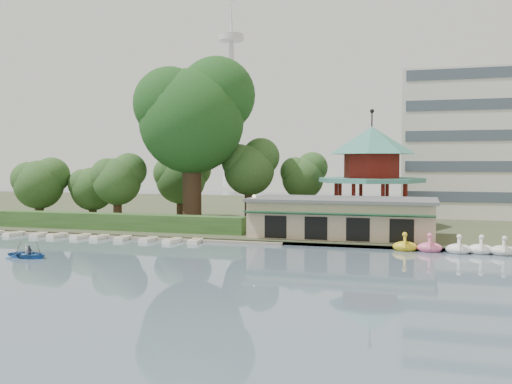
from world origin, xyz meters
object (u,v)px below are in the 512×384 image
at_px(pavilion, 371,166).
at_px(rowboat_with_passengers, 28,251).
at_px(dock, 126,237).
at_px(big_tree, 194,113).
at_px(boathouse, 342,217).

bearing_deg(pavilion, rowboat_with_passengers, -132.40).
bearing_deg(rowboat_with_passengers, dock, 82.93).
distance_m(pavilion, big_tree, 22.12).
height_order(pavilion, rowboat_with_passengers, pavilion).
relative_size(pavilion, big_tree, 0.66).
bearing_deg(boathouse, big_tree, 161.69).
relative_size(boathouse, rowboat_with_passengers, 3.45).
xyz_separation_m(boathouse, pavilion, (2.00, 10.03, 5.11)).
relative_size(dock, rowboat_with_passengers, 6.31).
relative_size(pavilion, rowboat_with_passengers, 2.51).
relative_size(big_tree, rowboat_with_passengers, 3.79).
bearing_deg(pavilion, big_tree, -169.67).
relative_size(dock, big_tree, 1.67).
height_order(dock, pavilion, pavilion).
height_order(big_tree, rowboat_with_passengers, big_tree).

